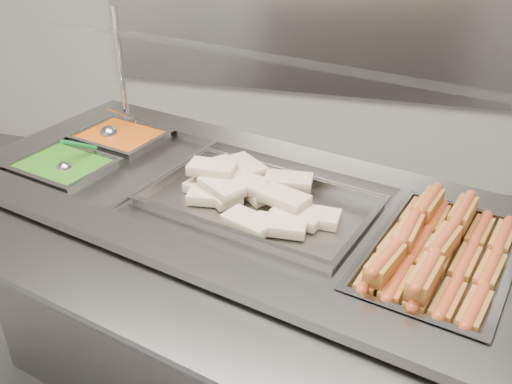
% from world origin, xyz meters
% --- Properties ---
extents(steam_counter, '(2.12, 1.37, 0.94)m').
position_xyz_m(steam_counter, '(-0.03, 0.49, 0.47)').
color(steam_counter, gray).
rests_on(steam_counter, ground).
extents(tray_rail, '(1.87, 0.86, 0.05)m').
position_xyz_m(tray_rail, '(-0.17, -0.02, 0.88)').
color(tray_rail, gray).
rests_on(tray_rail, steam_counter).
extents(sneeze_guard, '(1.73, 0.76, 0.46)m').
position_xyz_m(sneeze_guard, '(0.04, 0.71, 1.31)').
color(sneeze_guard, silver).
rests_on(sneeze_guard, steam_counter).
extents(pan_hotdogs, '(0.50, 0.65, 0.10)m').
position_xyz_m(pan_hotdogs, '(0.60, 0.31, 0.89)').
color(pan_hotdogs, gray).
rests_on(pan_hotdogs, steam_counter).
extents(pan_wraps, '(0.79, 0.59, 0.07)m').
position_xyz_m(pan_wraps, '(0.03, 0.47, 0.91)').
color(pan_wraps, gray).
rests_on(pan_wraps, steam_counter).
extents(pan_beans, '(0.37, 0.33, 0.10)m').
position_xyz_m(pan_beans, '(-0.63, 0.82, 0.89)').
color(pan_beans, gray).
rests_on(pan_beans, steam_counter).
extents(pan_peas, '(0.37, 0.33, 0.10)m').
position_xyz_m(pan_peas, '(-0.71, 0.53, 0.89)').
color(pan_peas, gray).
rests_on(pan_peas, steam_counter).
extents(hotdogs_in_buns, '(0.44, 0.60, 0.12)m').
position_xyz_m(hotdogs_in_buns, '(0.59, 0.32, 0.94)').
color(hotdogs_in_buns, '#A16521').
rests_on(hotdogs_in_buns, pan_hotdogs).
extents(tortilla_wraps, '(0.54, 0.45, 0.10)m').
position_xyz_m(tortilla_wraps, '(-0.00, 0.49, 0.94)').
color(tortilla_wraps, tan).
rests_on(tortilla_wraps, pan_wraps).
extents(ladle, '(0.09, 0.20, 0.16)m').
position_xyz_m(ladle, '(-0.67, 0.82, 0.94)').
color(ladle, '#ADADB2').
rests_on(ladle, pan_beans).
extents(serving_spoon, '(0.08, 0.19, 0.14)m').
position_xyz_m(serving_spoon, '(-0.68, 0.52, 0.94)').
color(serving_spoon, '#ADADB2').
rests_on(serving_spoon, pan_peas).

